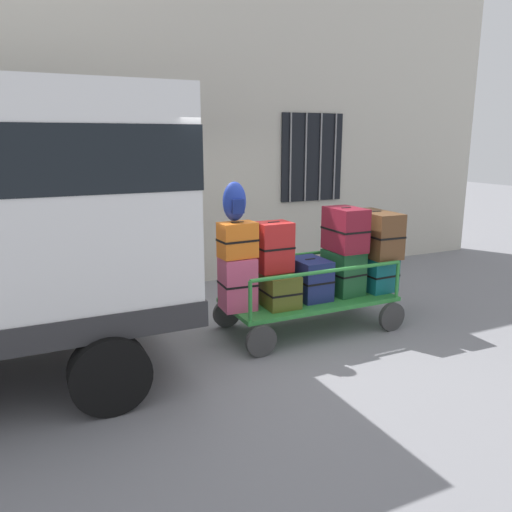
{
  "coord_description": "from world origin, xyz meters",
  "views": [
    {
      "loc": [
        -2.54,
        -5.29,
        2.33
      ],
      "look_at": [
        -0.1,
        -0.16,
        1.01
      ],
      "focal_mm": 35.58,
      "sensor_mm": 36.0,
      "label": 1
    }
  ],
  "objects_px": {
    "suitcase_midright_middle": "(345,229)",
    "suitcase_right_bottom": "(373,272)",
    "suitcase_center_bottom": "(310,279)",
    "backpack": "(235,202)",
    "luggage_cart": "(309,303)",
    "suitcase_midleft_middle": "(274,247)",
    "suitcase_midleft_bottom": "(273,287)",
    "suitcase_left_middle": "(238,240)",
    "suitcase_midright_bottom": "(343,272)",
    "suitcase_right_middle": "(375,234)",
    "suitcase_left_bottom": "(238,283)"
  },
  "relations": [
    {
      "from": "suitcase_midright_middle",
      "to": "suitcase_right_bottom",
      "type": "height_order",
      "value": "suitcase_midright_middle"
    },
    {
      "from": "suitcase_center_bottom",
      "to": "backpack",
      "type": "distance_m",
      "value": 1.39
    },
    {
      "from": "luggage_cart",
      "to": "suitcase_midleft_middle",
      "type": "xyz_separation_m",
      "value": [
        -0.48,
        0.03,
        0.75
      ]
    },
    {
      "from": "suitcase_midleft_bottom",
      "to": "suitcase_center_bottom",
      "type": "bearing_deg",
      "value": -4.73
    },
    {
      "from": "suitcase_midright_middle",
      "to": "luggage_cart",
      "type": "bearing_deg",
      "value": 176.12
    },
    {
      "from": "suitcase_midleft_middle",
      "to": "suitcase_right_bottom",
      "type": "relative_size",
      "value": 0.95
    },
    {
      "from": "suitcase_left_middle",
      "to": "suitcase_midright_bottom",
      "type": "height_order",
      "value": "suitcase_left_middle"
    },
    {
      "from": "suitcase_right_middle",
      "to": "suitcase_right_bottom",
      "type": "bearing_deg",
      "value": 90.0
    },
    {
      "from": "luggage_cart",
      "to": "suitcase_midleft_middle",
      "type": "height_order",
      "value": "suitcase_midleft_middle"
    },
    {
      "from": "suitcase_left_middle",
      "to": "suitcase_center_bottom",
      "type": "relative_size",
      "value": 0.79
    },
    {
      "from": "suitcase_midleft_bottom",
      "to": "backpack",
      "type": "height_order",
      "value": "backpack"
    },
    {
      "from": "suitcase_left_middle",
      "to": "backpack",
      "type": "bearing_deg",
      "value": 97.01
    },
    {
      "from": "suitcase_left_middle",
      "to": "suitcase_midleft_bottom",
      "type": "height_order",
      "value": "suitcase_left_middle"
    },
    {
      "from": "luggage_cart",
      "to": "suitcase_midright_middle",
      "type": "distance_m",
      "value": 1.02
    },
    {
      "from": "suitcase_center_bottom",
      "to": "backpack",
      "type": "relative_size",
      "value": 1.24
    },
    {
      "from": "suitcase_left_middle",
      "to": "suitcase_midright_middle",
      "type": "bearing_deg",
      "value": -0.73
    },
    {
      "from": "suitcase_left_bottom",
      "to": "suitcase_midright_bottom",
      "type": "height_order",
      "value": "suitcase_left_bottom"
    },
    {
      "from": "luggage_cart",
      "to": "suitcase_midright_middle",
      "type": "bearing_deg",
      "value": -3.88
    },
    {
      "from": "luggage_cart",
      "to": "suitcase_center_bottom",
      "type": "relative_size",
      "value": 3.96
    },
    {
      "from": "suitcase_right_bottom",
      "to": "suitcase_midright_middle",
      "type": "bearing_deg",
      "value": -176.51
    },
    {
      "from": "suitcase_left_middle",
      "to": "suitcase_right_middle",
      "type": "distance_m",
      "value": 1.92
    },
    {
      "from": "luggage_cart",
      "to": "suitcase_right_bottom",
      "type": "distance_m",
      "value": 1.0
    },
    {
      "from": "suitcase_midleft_bottom",
      "to": "suitcase_right_middle",
      "type": "height_order",
      "value": "suitcase_right_middle"
    },
    {
      "from": "suitcase_right_middle",
      "to": "backpack",
      "type": "bearing_deg",
      "value": 178.19
    },
    {
      "from": "suitcase_midleft_bottom",
      "to": "suitcase_right_middle",
      "type": "distance_m",
      "value": 1.54
    },
    {
      "from": "suitcase_left_bottom",
      "to": "suitcase_midright_bottom",
      "type": "distance_m",
      "value": 1.44
    },
    {
      "from": "suitcase_left_bottom",
      "to": "suitcase_midright_middle",
      "type": "xyz_separation_m",
      "value": [
        1.44,
        -0.03,
        0.52
      ]
    },
    {
      "from": "suitcase_left_bottom",
      "to": "suitcase_right_middle",
      "type": "xyz_separation_m",
      "value": [
        1.92,
        -0.01,
        0.43
      ]
    },
    {
      "from": "suitcase_midleft_bottom",
      "to": "suitcase_midleft_middle",
      "type": "distance_m",
      "value": 0.49
    },
    {
      "from": "luggage_cart",
      "to": "suitcase_midleft_bottom",
      "type": "relative_size",
      "value": 2.76
    },
    {
      "from": "suitcase_right_middle",
      "to": "suitcase_midleft_bottom",
      "type": "bearing_deg",
      "value": 178.06
    },
    {
      "from": "suitcase_right_middle",
      "to": "suitcase_left_middle",
      "type": "bearing_deg",
      "value": 179.9
    },
    {
      "from": "suitcase_left_bottom",
      "to": "suitcase_center_bottom",
      "type": "relative_size",
      "value": 1.13
    },
    {
      "from": "suitcase_midleft_middle",
      "to": "suitcase_right_middle",
      "type": "height_order",
      "value": "suitcase_right_middle"
    },
    {
      "from": "suitcase_midleft_bottom",
      "to": "suitcase_center_bottom",
      "type": "relative_size",
      "value": 1.43
    },
    {
      "from": "suitcase_midright_bottom",
      "to": "backpack",
      "type": "height_order",
      "value": "backpack"
    },
    {
      "from": "luggage_cart",
      "to": "backpack",
      "type": "bearing_deg",
      "value": 177.45
    },
    {
      "from": "suitcase_midleft_bottom",
      "to": "suitcase_midleft_middle",
      "type": "xyz_separation_m",
      "value": [
        0.0,
        0.0,
        0.49
      ]
    },
    {
      "from": "suitcase_midright_bottom",
      "to": "suitcase_midright_middle",
      "type": "relative_size",
      "value": 1.0
    },
    {
      "from": "suitcase_left_middle",
      "to": "suitcase_right_bottom",
      "type": "xyz_separation_m",
      "value": [
        1.92,
        0.01,
        -0.59
      ]
    },
    {
      "from": "suitcase_left_bottom",
      "to": "backpack",
      "type": "relative_size",
      "value": 1.39
    },
    {
      "from": "suitcase_midleft_bottom",
      "to": "suitcase_midright_middle",
      "type": "relative_size",
      "value": 1.4
    },
    {
      "from": "suitcase_midright_middle",
      "to": "suitcase_right_middle",
      "type": "xyz_separation_m",
      "value": [
        0.48,
        0.01,
        -0.1
      ]
    },
    {
      "from": "suitcase_midright_middle",
      "to": "suitcase_right_bottom",
      "type": "bearing_deg",
      "value": 3.49
    },
    {
      "from": "suitcase_midleft_bottom",
      "to": "suitcase_midleft_middle",
      "type": "height_order",
      "value": "suitcase_midleft_middle"
    },
    {
      "from": "suitcase_left_middle",
      "to": "suitcase_center_bottom",
      "type": "xyz_separation_m",
      "value": [
        0.96,
        0.01,
        -0.57
      ]
    },
    {
      "from": "luggage_cart",
      "to": "suitcase_center_bottom",
      "type": "distance_m",
      "value": 0.32
    },
    {
      "from": "suitcase_midleft_bottom",
      "to": "suitcase_right_bottom",
      "type": "relative_size",
      "value": 1.26
    },
    {
      "from": "suitcase_center_bottom",
      "to": "backpack",
      "type": "bearing_deg",
      "value": 176.94
    },
    {
      "from": "luggage_cart",
      "to": "suitcase_right_bottom",
      "type": "relative_size",
      "value": 3.47
    }
  ]
}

